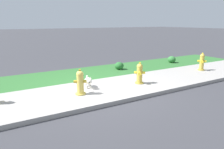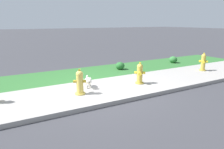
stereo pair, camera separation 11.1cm
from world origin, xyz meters
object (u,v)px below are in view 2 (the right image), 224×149
(shrub_bush_mid_verge, at_px, (120,66))
(shrub_bush_near_lamp, at_px, (173,60))
(fire_hydrant_near_corner, at_px, (140,74))
(fire_hydrant_far_end, at_px, (203,62))
(fire_hydrant_at_driveway, at_px, (80,82))
(small_white_dog, at_px, (88,81))

(shrub_bush_mid_verge, xyz_separation_m, shrub_bush_near_lamp, (3.26, -0.02, 0.00))
(fire_hydrant_near_corner, relative_size, shrub_bush_near_lamp, 1.84)
(shrub_bush_near_lamp, bearing_deg, fire_hydrant_far_end, -97.11)
(fire_hydrant_near_corner, distance_m, fire_hydrant_at_driveway, 2.22)
(fire_hydrant_near_corner, relative_size, small_white_dog, 1.37)
(fire_hydrant_near_corner, height_order, small_white_dog, fire_hydrant_near_corner)
(fire_hydrant_near_corner, relative_size, shrub_bush_mid_verge, 1.88)
(fire_hydrant_near_corner, height_order, fire_hydrant_far_end, fire_hydrant_far_end)
(fire_hydrant_near_corner, xyz_separation_m, shrub_bush_near_lamp, (3.91, 2.28, -0.19))
(fire_hydrant_at_driveway, distance_m, small_white_dog, 0.69)
(small_white_dog, distance_m, shrub_bush_near_lamp, 5.94)
(shrub_bush_mid_verge, bearing_deg, small_white_dog, -142.22)
(small_white_dog, height_order, shrub_bush_mid_verge, small_white_dog)
(fire_hydrant_near_corner, distance_m, small_white_dog, 1.81)
(fire_hydrant_near_corner, bearing_deg, fire_hydrant_at_driveway, 36.08)
(fire_hydrant_far_end, bearing_deg, fire_hydrant_near_corner, 55.63)
(fire_hydrant_at_driveway, xyz_separation_m, small_white_dog, (0.48, 0.48, -0.14))
(fire_hydrant_near_corner, bearing_deg, fire_hydrant_far_end, -140.51)
(fire_hydrant_near_corner, xyz_separation_m, shrub_bush_mid_verge, (0.64, 2.30, -0.19))
(fire_hydrant_far_end, distance_m, shrub_bush_mid_verge, 3.64)
(small_white_dog, bearing_deg, fire_hydrant_far_end, 103.97)
(fire_hydrant_at_driveway, distance_m, shrub_bush_near_lamp, 6.55)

